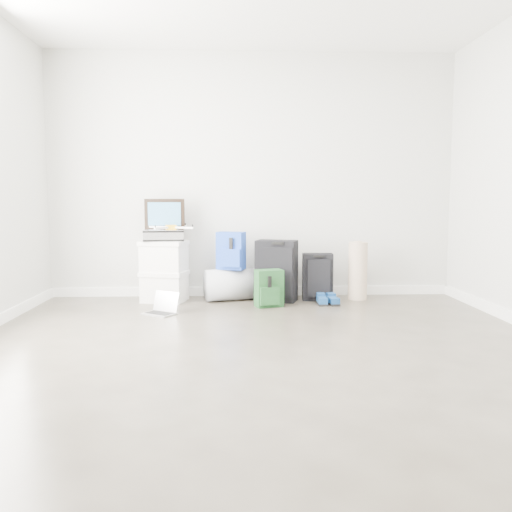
{
  "coord_description": "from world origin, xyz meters",
  "views": [
    {
      "loc": [
        -0.21,
        -3.59,
        1.09
      ],
      "look_at": [
        0.02,
        1.9,
        0.51
      ],
      "focal_mm": 38.0,
      "sensor_mm": 36.0,
      "label": 1
    }
  ],
  "objects_px": {
    "large_suitcase": "(277,271)",
    "carry_on": "(318,277)",
    "boxes_stack": "(164,271)",
    "briefcase": "(164,235)",
    "laptop": "(162,309)",
    "duffel_bag": "(231,285)"
  },
  "relations": [
    {
      "from": "briefcase",
      "to": "laptop",
      "type": "bearing_deg",
      "value": -91.24
    },
    {
      "from": "boxes_stack",
      "to": "carry_on",
      "type": "relative_size",
      "value": 1.28
    },
    {
      "from": "laptop",
      "to": "duffel_bag",
      "type": "bearing_deg",
      "value": 79.58
    },
    {
      "from": "large_suitcase",
      "to": "laptop",
      "type": "distance_m",
      "value": 1.32
    },
    {
      "from": "duffel_bag",
      "to": "laptop",
      "type": "xyz_separation_m",
      "value": [
        -0.66,
        -0.67,
        -0.12
      ]
    },
    {
      "from": "briefcase",
      "to": "large_suitcase",
      "type": "relative_size",
      "value": 0.63
    },
    {
      "from": "laptop",
      "to": "briefcase",
      "type": "bearing_deg",
      "value": 128.91
    },
    {
      "from": "large_suitcase",
      "to": "boxes_stack",
      "type": "bearing_deg",
      "value": -164.03
    },
    {
      "from": "large_suitcase",
      "to": "carry_on",
      "type": "height_order",
      "value": "large_suitcase"
    },
    {
      "from": "carry_on",
      "to": "laptop",
      "type": "height_order",
      "value": "carry_on"
    },
    {
      "from": "boxes_stack",
      "to": "briefcase",
      "type": "distance_m",
      "value": 0.38
    },
    {
      "from": "boxes_stack",
      "to": "laptop",
      "type": "height_order",
      "value": "boxes_stack"
    },
    {
      "from": "duffel_bag",
      "to": "carry_on",
      "type": "relative_size",
      "value": 1.09
    },
    {
      "from": "boxes_stack",
      "to": "large_suitcase",
      "type": "height_order",
      "value": "large_suitcase"
    },
    {
      "from": "briefcase",
      "to": "laptop",
      "type": "relative_size",
      "value": 1.15
    },
    {
      "from": "duffel_bag",
      "to": "carry_on",
      "type": "bearing_deg",
      "value": -17.03
    },
    {
      "from": "boxes_stack",
      "to": "briefcase",
      "type": "relative_size",
      "value": 1.57
    },
    {
      "from": "duffel_bag",
      "to": "carry_on",
      "type": "distance_m",
      "value": 0.94
    },
    {
      "from": "boxes_stack",
      "to": "laptop",
      "type": "relative_size",
      "value": 1.81
    },
    {
      "from": "boxes_stack",
      "to": "briefcase",
      "type": "height_order",
      "value": "briefcase"
    },
    {
      "from": "large_suitcase",
      "to": "carry_on",
      "type": "relative_size",
      "value": 1.29
    },
    {
      "from": "boxes_stack",
      "to": "briefcase",
      "type": "xyz_separation_m",
      "value": [
        0.0,
        0.0,
        0.38
      ]
    }
  ]
}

